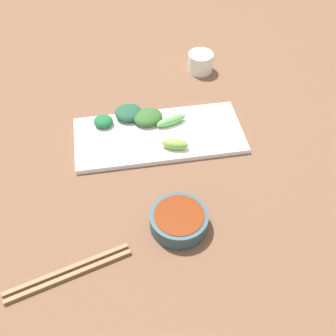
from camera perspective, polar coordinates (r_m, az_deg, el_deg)
tabletop at (r=0.96m, az=0.18°, el=0.63°), size 2.10×2.10×0.02m
sauce_bowl at (r=0.82m, az=1.46°, el=-6.87°), size 0.11×0.11×0.04m
serving_plate at (r=1.00m, az=-1.20°, el=4.31°), size 0.17×0.39×0.01m
broccoli_leafy_0 at (r=1.02m, az=-2.68°, el=6.76°), size 0.08×0.08×0.02m
broccoli_stalk_1 at (r=0.95m, az=0.91°, el=3.20°), size 0.04×0.07×0.02m
broccoli_stalk_2 at (r=1.01m, az=0.43°, el=6.31°), size 0.04×0.08×0.02m
broccoli_leafy_3 at (r=1.04m, az=-5.27°, el=7.30°), size 0.07×0.07×0.02m
broccoli_leafy_4 at (r=1.02m, az=-8.55°, el=6.12°), size 0.05×0.05×0.02m
chopsticks at (r=0.80m, az=-13.02°, el=-13.35°), size 0.08×0.23×0.01m
tea_cup at (r=1.20m, az=4.31°, el=13.76°), size 0.07×0.07×0.05m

